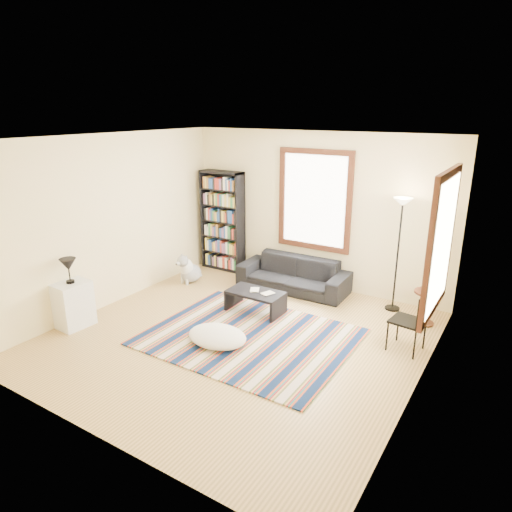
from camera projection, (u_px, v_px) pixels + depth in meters
The scene contains 21 objects.
floor at pixel (238, 340), 6.64m from camera, with size 5.00×5.00×0.10m, color tan.
ceiling at pixel (235, 135), 5.74m from camera, with size 5.00×5.00×0.10m, color white.
wall_back at pixel (316, 210), 8.25m from camera, with size 5.00×0.10×2.80m, color beige.
wall_front at pixel (78, 313), 4.13m from camera, with size 5.00×0.10×2.80m, color beige.
wall_left at pixel (108, 221), 7.47m from camera, with size 0.10×5.00×2.80m, color beige.
wall_right at pixel (432, 281), 4.91m from camera, with size 0.10×5.00×2.80m, color beige.
window_back at pixel (314, 200), 8.12m from camera, with size 1.20×0.06×1.60m, color white.
window_right at pixel (442, 244), 5.53m from camera, with size 0.06×1.20×1.60m, color white.
rug at pixel (250, 337), 6.61m from camera, with size 2.85×2.28×0.02m, color #0D1F42.
sofa at pixel (293, 274), 8.27m from camera, with size 0.78×2.00×0.58m, color black.
bookshelf at pixel (223, 221), 9.15m from camera, with size 0.90×0.30×2.00m, color black.
coffee_table at pixel (255, 302), 7.38m from camera, with size 0.90×0.50×0.36m, color black.
book_a at pixel (250, 290), 7.37m from camera, with size 0.19×0.14×0.02m, color beige.
book_b at pixel (265, 292), 7.28m from camera, with size 0.14×0.19×0.01m, color beige.
floor_cushion at pixel (217, 336), 6.41m from camera, with size 0.88×0.66×0.22m, color beige.
floor_lamp at pixel (397, 256), 7.25m from camera, with size 0.30×0.30×1.86m, color black, non-canonical shape.
side_table at pixel (426, 308), 6.94m from camera, with size 0.40×0.40×0.54m, color #401610.
folding_chair at pixel (407, 321), 6.15m from camera, with size 0.42×0.40×0.86m, color black.
white_cabinet at pixel (74, 305), 6.86m from camera, with size 0.38×0.50×0.70m, color white.
table_lamp at pixel (69, 271), 6.69m from camera, with size 0.24×0.24×0.38m, color black, non-canonical shape.
dog at pixel (191, 268), 8.64m from camera, with size 0.40×0.56×0.56m, color #B6B6B6, non-canonical shape.
Camera 1 is at (3.36, -4.89, 3.18)m, focal length 32.00 mm.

